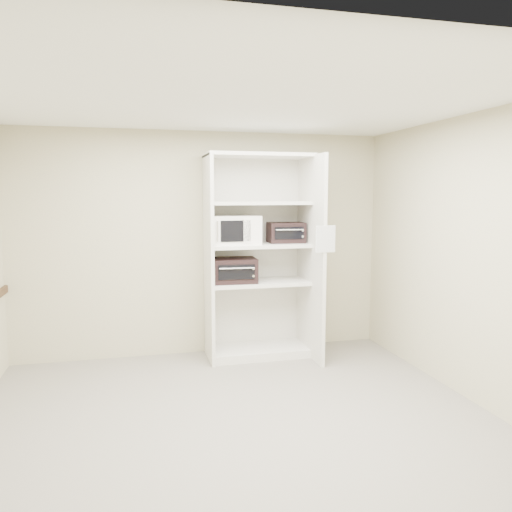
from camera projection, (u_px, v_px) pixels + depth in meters
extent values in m
cube|color=slate|center=(237.00, 421.00, 4.31)|extent=(4.50, 4.00, 0.01)
cube|color=white|center=(235.00, 100.00, 3.99)|extent=(4.50, 4.00, 0.01)
cube|color=#ABA587|center=(203.00, 244.00, 6.08)|extent=(4.50, 0.02, 2.70)
cube|color=#ABA587|center=(326.00, 329.00, 2.22)|extent=(4.50, 0.02, 2.70)
cube|color=#ABA587|center=(471.00, 258.00, 4.68)|extent=(0.02, 4.00, 2.70)
cube|color=beige|center=(209.00, 259.00, 5.79)|extent=(0.04, 0.60, 2.40)
cube|color=beige|center=(311.00, 258.00, 5.93)|extent=(0.04, 0.90, 2.40)
cube|color=beige|center=(253.00, 255.00, 6.23)|extent=(1.24, 0.02, 2.40)
cube|color=beige|center=(258.00, 351.00, 6.09)|extent=(1.16, 0.56, 0.10)
cube|color=beige|center=(258.00, 282.00, 5.99)|extent=(1.16, 0.56, 0.04)
cube|color=beige|center=(258.00, 245.00, 5.94)|extent=(1.16, 0.56, 0.04)
cube|color=beige|center=(258.00, 203.00, 5.87)|extent=(1.16, 0.56, 0.04)
cube|color=beige|center=(259.00, 156.00, 5.81)|extent=(1.24, 0.60, 0.04)
cube|color=white|center=(235.00, 230.00, 5.85)|extent=(0.56, 0.43, 0.33)
cube|color=black|center=(286.00, 233.00, 6.03)|extent=(0.44, 0.34, 0.24)
cube|color=black|center=(234.00, 270.00, 5.87)|extent=(0.53, 0.41, 0.28)
cube|color=white|center=(326.00, 239.00, 5.46)|extent=(0.23, 0.02, 0.29)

